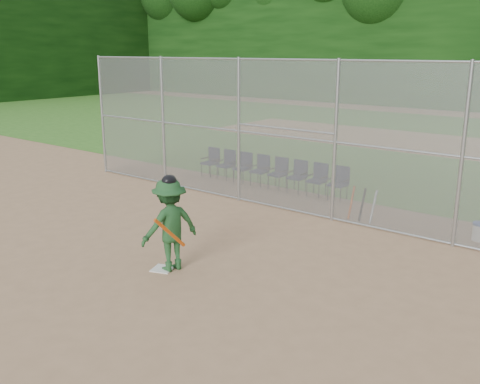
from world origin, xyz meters
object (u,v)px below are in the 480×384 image
Objects in this scene: chair_0 at (210,162)px; home_plate at (163,269)px; batter_at_plate at (170,224)px; water_cooler at (480,232)px.

home_plate is at bearing -55.45° from chair_0.
home_plate is 8.06m from chair_0.
home_plate is 0.93m from batter_at_plate.
water_cooler is 9.08m from chair_0.
water_cooler is (4.45, 5.58, 0.20)m from home_plate.
water_cooler is at bearing 51.41° from home_plate.
batter_at_plate is (0.12, 0.12, 0.92)m from home_plate.
batter_at_plate is at bearing -128.43° from water_cooler.
batter_at_plate is 2.00× the size of chair_0.
batter_at_plate is 7.00m from water_cooler.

